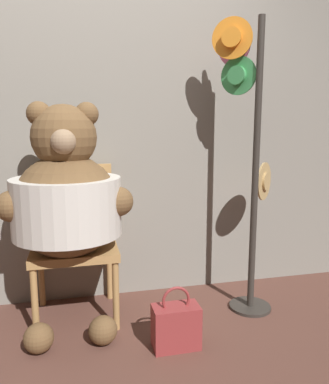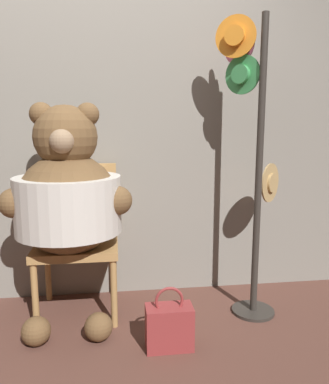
{
  "view_description": "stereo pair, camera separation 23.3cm",
  "coord_description": "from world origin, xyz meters",
  "px_view_note": "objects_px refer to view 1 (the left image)",
  "views": [
    {
      "loc": [
        -0.07,
        -1.9,
        1.22
      ],
      "look_at": [
        0.46,
        0.33,
        0.83
      ],
      "focal_mm": 35.0,
      "sensor_mm": 36.0,
      "label": 1
    },
    {
      "loc": [
        0.15,
        -1.95,
        1.22
      ],
      "look_at": [
        0.46,
        0.33,
        0.83
      ],
      "focal_mm": 35.0,
      "sensor_mm": 36.0,
      "label": 2
    }
  ],
  "objects_px": {
    "teddy_bear": "(67,200)",
    "handbag_on_ground": "(176,326)",
    "chair": "(74,234)",
    "hat_display_rack": "(247,140)"
  },
  "relations": [
    {
      "from": "teddy_bear",
      "to": "handbag_on_ground",
      "type": "xyz_separation_m",
      "value": [
        0.57,
        -0.41,
        -0.67
      ]
    },
    {
      "from": "chair",
      "to": "teddy_bear",
      "type": "distance_m",
      "value": 0.32
    },
    {
      "from": "chair",
      "to": "hat_display_rack",
      "type": "distance_m",
      "value": 1.29
    },
    {
      "from": "chair",
      "to": "hat_display_rack",
      "type": "bearing_deg",
      "value": -8.87
    },
    {
      "from": "chair",
      "to": "teddy_bear",
      "type": "height_order",
      "value": "teddy_bear"
    },
    {
      "from": "hat_display_rack",
      "to": "chair",
      "type": "bearing_deg",
      "value": 171.13
    },
    {
      "from": "teddy_bear",
      "to": "handbag_on_ground",
      "type": "relative_size",
      "value": 3.79
    },
    {
      "from": "chair",
      "to": "handbag_on_ground",
      "type": "xyz_separation_m",
      "value": [
        0.54,
        -0.58,
        -0.4
      ]
    },
    {
      "from": "teddy_bear",
      "to": "handbag_on_ground",
      "type": "height_order",
      "value": "teddy_bear"
    },
    {
      "from": "chair",
      "to": "teddy_bear",
      "type": "relative_size",
      "value": 0.71
    }
  ]
}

